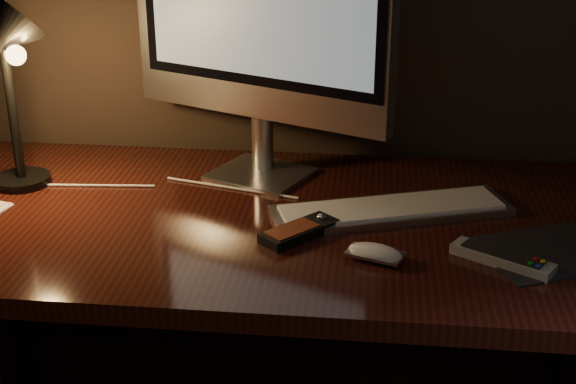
# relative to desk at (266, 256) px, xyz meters

# --- Properties ---
(desk) EXTENTS (1.60, 0.75, 0.75)m
(desk) POSITION_rel_desk_xyz_m (0.00, 0.00, 0.00)
(desk) COLOR black
(desk) RESTS_ON ground
(monitor) EXTENTS (0.58, 0.29, 0.65)m
(monitor) POSITION_rel_desk_xyz_m (-0.03, 0.13, 0.51)
(monitor) COLOR silver
(monitor) RESTS_ON desk
(keyboard) EXTENTS (0.50, 0.29, 0.02)m
(keyboard) POSITION_rel_desk_xyz_m (0.26, -0.03, 0.14)
(keyboard) COLOR silver
(keyboard) RESTS_ON desk
(mousepad) EXTENTS (0.30, 0.28, 0.00)m
(mousepad) POSITION_rel_desk_xyz_m (0.55, -0.18, 0.13)
(mousepad) COLOR black
(mousepad) RESTS_ON desk
(mouse) EXTENTS (0.11, 0.08, 0.02)m
(mouse) POSITION_rel_desk_xyz_m (0.23, -0.24, 0.14)
(mouse) COLOR white
(mouse) RESTS_ON desk
(media_remote) EXTENTS (0.15, 0.16, 0.03)m
(media_remote) POSITION_rel_desk_xyz_m (0.09, -0.16, 0.14)
(media_remote) COLOR black
(media_remote) RESTS_ON desk
(tv_remote) EXTENTS (0.18, 0.14, 0.02)m
(tv_remote) POSITION_rel_desk_xyz_m (0.46, -0.23, 0.14)
(tv_remote) COLOR gray
(tv_remote) RESTS_ON desk
(desk_lamp) EXTENTS (0.22, 0.22, 0.42)m
(desk_lamp) POSITION_rel_desk_xyz_m (-0.52, -0.00, 0.41)
(desk_lamp) COLOR black
(desk_lamp) RESTS_ON desk
(cable) EXTENTS (0.64, 0.09, 0.01)m
(cable) POSITION_rel_desk_xyz_m (-0.25, 0.03, 0.13)
(cable) COLOR white
(cable) RESTS_ON desk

